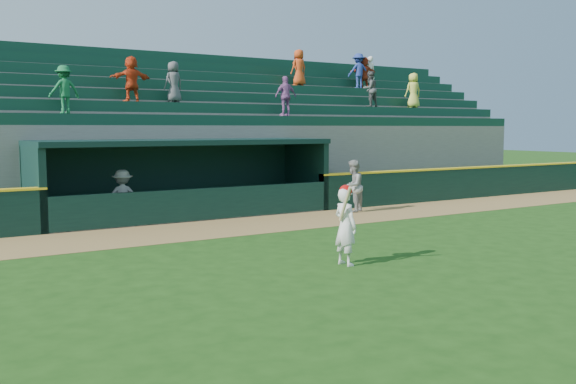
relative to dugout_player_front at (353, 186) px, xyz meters
name	(u,v)px	position (x,y,z in m)	size (l,w,h in m)	color
ground	(327,257)	(-5.15, -5.63, -0.88)	(120.00, 120.00, 0.00)	#1C4110
warning_track	(226,228)	(-5.15, -0.73, -0.88)	(40.00, 3.00, 0.01)	olive
field_wall_right	(477,183)	(7.10, 0.92, -0.28)	(15.50, 0.30, 1.20)	black
wall_stripe_right	(477,167)	(7.10, 0.92, 0.35)	(15.50, 0.32, 0.06)	yellow
dugout_player_front	(353,186)	(0.00, 0.00, 0.00)	(0.86, 0.67, 1.76)	gray
dugout_player_inside	(123,197)	(-7.35, 1.62, -0.08)	(1.03, 0.59, 1.60)	gray
dugout	(182,174)	(-5.15, 2.38, 0.48)	(9.40, 2.80, 2.46)	slate
stands	(134,139)	(-5.13, 6.93, 1.52)	(34.50, 6.27, 6.63)	slate
batter_at_plate	(345,225)	(-5.33, -6.51, -0.04)	(0.49, 0.79, 1.68)	white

